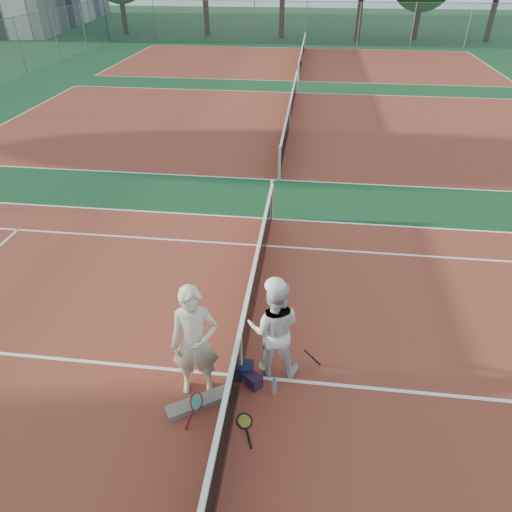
# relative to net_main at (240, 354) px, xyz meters

# --- Properties ---
(ground) EXTENTS (130.00, 130.00, 0.00)m
(ground) POSITION_rel_net_main_xyz_m (0.00, 0.00, -0.51)
(ground) COLOR #0F3A1C
(ground) RESTS_ON ground
(court_main) EXTENTS (23.77, 10.97, 0.01)m
(court_main) POSITION_rel_net_main_xyz_m (0.00, 0.00, -0.51)
(court_main) COLOR maroon
(court_main) RESTS_ON ground
(court_far_a) EXTENTS (23.77, 10.97, 0.01)m
(court_far_a) POSITION_rel_net_main_xyz_m (0.00, 13.50, -0.51)
(court_far_a) COLOR maroon
(court_far_a) RESTS_ON ground
(court_far_b) EXTENTS (23.77, 10.97, 0.01)m
(court_far_b) POSITION_rel_net_main_xyz_m (0.00, 27.00, -0.51)
(court_far_b) COLOR maroon
(court_far_b) RESTS_ON ground
(net_main) EXTENTS (0.10, 10.98, 1.02)m
(net_main) POSITION_rel_net_main_xyz_m (0.00, 0.00, 0.00)
(net_main) COLOR black
(net_main) RESTS_ON ground
(net_far_a) EXTENTS (0.10, 10.98, 1.02)m
(net_far_a) POSITION_rel_net_main_xyz_m (0.00, 13.50, 0.00)
(net_far_a) COLOR black
(net_far_a) RESTS_ON ground
(net_far_b) EXTENTS (0.10, 10.98, 1.02)m
(net_far_b) POSITION_rel_net_main_xyz_m (0.00, 27.00, 0.00)
(net_far_b) COLOR black
(net_far_b) RESTS_ON ground
(fence_back) EXTENTS (32.00, 0.06, 3.00)m
(fence_back) POSITION_rel_net_main_xyz_m (0.00, 34.00, 0.99)
(fence_back) COLOR slate
(fence_back) RESTS_ON ground
(player_a) EXTENTS (0.81, 0.62, 2.00)m
(player_a) POSITION_rel_net_main_xyz_m (-0.64, -0.32, 0.49)
(player_a) COLOR beige
(player_a) RESTS_ON ground
(player_b) EXTENTS (0.88, 0.69, 1.80)m
(player_b) POSITION_rel_net_main_xyz_m (0.51, 0.24, 0.39)
(player_b) COLOR silver
(player_b) RESTS_ON ground
(racket_red) EXTENTS (0.42, 0.43, 0.53)m
(racket_red) POSITION_rel_net_main_xyz_m (-0.52, -0.92, -0.25)
(racket_red) COLOR maroon
(racket_red) RESTS_ON ground
(racket_black_held) EXTENTS (0.45, 0.45, 0.51)m
(racket_black_held) POSITION_rel_net_main_xyz_m (1.11, 0.23, -0.25)
(racket_black_held) COLOR black
(racket_black_held) RESTS_ON ground
(racket_spare) EXTENTS (0.46, 0.66, 0.03)m
(racket_spare) POSITION_rel_net_main_xyz_m (0.18, -0.87, -0.49)
(racket_spare) COLOR black
(racket_spare) RESTS_ON ground
(sports_bag_navy) EXTENTS (0.38, 0.28, 0.29)m
(sports_bag_navy) POSITION_rel_net_main_xyz_m (0.02, -0.01, -0.36)
(sports_bag_navy) COLOR black
(sports_bag_navy) RESTS_ON ground
(sports_bag_purple) EXTENTS (0.35, 0.33, 0.23)m
(sports_bag_purple) POSITION_rel_net_main_xyz_m (0.22, -0.16, -0.39)
(sports_bag_purple) COLOR #28112D
(sports_bag_purple) RESTS_ON ground
(net_cover_canvas) EXTENTS (1.01, 0.77, 0.11)m
(net_cover_canvas) POSITION_rel_net_main_xyz_m (-0.56, -0.65, -0.46)
(net_cover_canvas) COLOR slate
(net_cover_canvas) RESTS_ON ground
(water_bottle) EXTENTS (0.09, 0.09, 0.30)m
(water_bottle) POSITION_rel_net_main_xyz_m (0.58, -0.28, -0.36)
(water_bottle) COLOR #AAC4D8
(water_bottle) RESTS_ON ground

